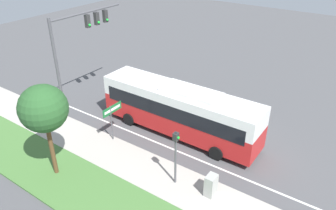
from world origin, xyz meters
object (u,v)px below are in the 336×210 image
utility_cabinet (211,185)px  signal_gantry (79,40)px  pedestrian_signal (176,151)px  bus (180,108)px  street_sign (112,115)px

utility_cabinet → signal_gantry: bearing=76.6°
signal_gantry → pedestrian_signal: signal_gantry is taller
bus → street_sign: bearing=136.1°
utility_cabinet → street_sign: bearing=83.1°
utility_cabinet → pedestrian_signal: bearing=97.9°
pedestrian_signal → utility_cabinet: (0.28, -2.01, -1.52)m
signal_gantry → utility_cabinet: bearing=-103.4°
pedestrian_signal → utility_cabinet: bearing=-82.1°
bus → signal_gantry: 8.59m
bus → street_sign: size_ratio=4.29×
signal_gantry → utility_cabinet: 13.56m
bus → utility_cabinet: 6.29m
signal_gantry → bus: bearing=-81.5°
signal_gantry → street_sign: (-2.02, -4.70, -3.51)m
signal_gantry → street_sign: size_ratio=2.86×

